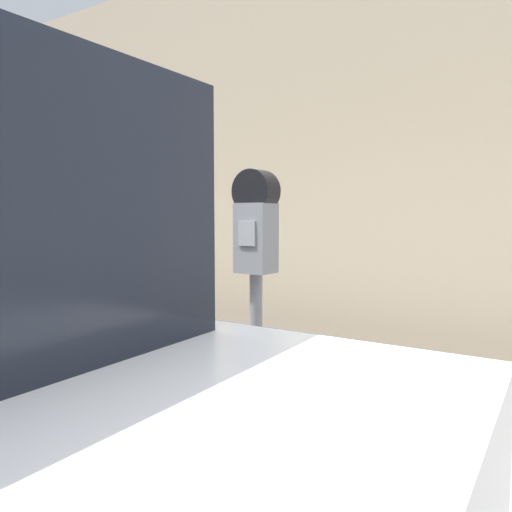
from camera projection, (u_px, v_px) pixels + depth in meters
The scene contains 3 objects.
sidewalk at pixel (350, 416), 3.36m from camera, with size 24.00×2.80×0.14m.
building_facade at pixel (445, 127), 5.14m from camera, with size 24.00×0.30×4.65m.
parking_meter at pixel (256, 258), 2.35m from camera, with size 0.20×0.15×1.50m.
Camera 1 is at (1.27, -0.86, 1.43)m, focal length 35.00 mm.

